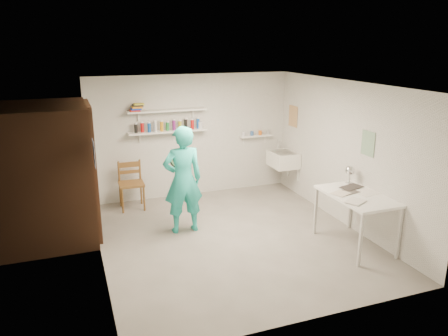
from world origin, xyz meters
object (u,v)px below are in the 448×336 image
object	(u,v)px
belfast_sink	(283,159)
man	(183,180)
wooden_chair	(131,184)
work_table	(355,220)
wall_clock	(179,159)
desk_lamp	(350,170)

from	to	relation	value
belfast_sink	man	size ratio (longest dim) A/B	0.34
wooden_chair	work_table	size ratio (longest dim) A/B	0.78
wall_clock	work_table	xyz separation A→B (m)	(2.28, -1.63, -0.76)
belfast_sink	wall_clock	bearing A→B (deg)	-158.78
belfast_sink	man	xyz separation A→B (m)	(-2.39, -1.15, 0.17)
desk_lamp	wall_clock	bearing A→B (deg)	155.42
wooden_chair	desk_lamp	xyz separation A→B (m)	(3.13, -2.20, 0.56)
man	work_table	bearing A→B (deg)	148.05
man	wall_clock	bearing A→B (deg)	-90.59
wooden_chair	desk_lamp	distance (m)	3.87
work_table	man	bearing A→B (deg)	148.35
wall_clock	wooden_chair	bearing A→B (deg)	120.81
wall_clock	wooden_chair	xyz separation A→B (m)	(-0.65, 1.07, -0.69)
desk_lamp	wooden_chair	bearing A→B (deg)	144.81
work_table	desk_lamp	distance (m)	0.82
wall_clock	desk_lamp	size ratio (longest dim) A/B	2.05
belfast_sink	desk_lamp	bearing A→B (deg)	-87.44
belfast_sink	wooden_chair	distance (m)	3.05
desk_lamp	belfast_sink	bearing A→B (deg)	92.56
man	wooden_chair	world-z (taller)	man
man	desk_lamp	size ratio (longest dim) A/B	11.41
wooden_chair	belfast_sink	bearing A→B (deg)	-1.25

